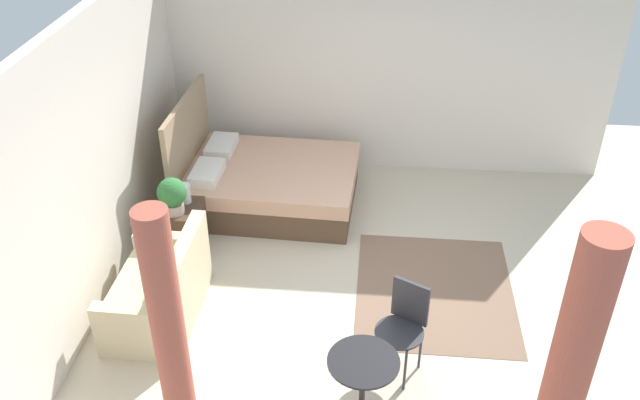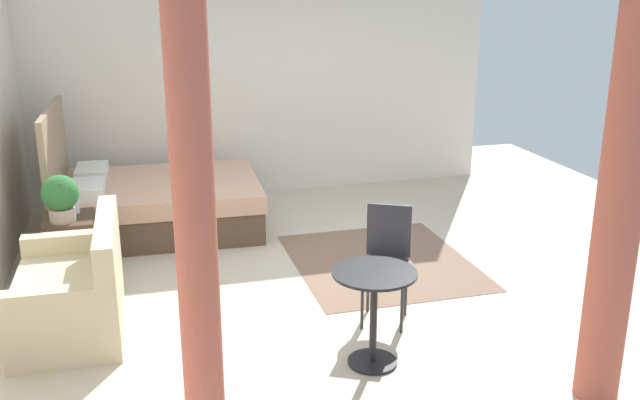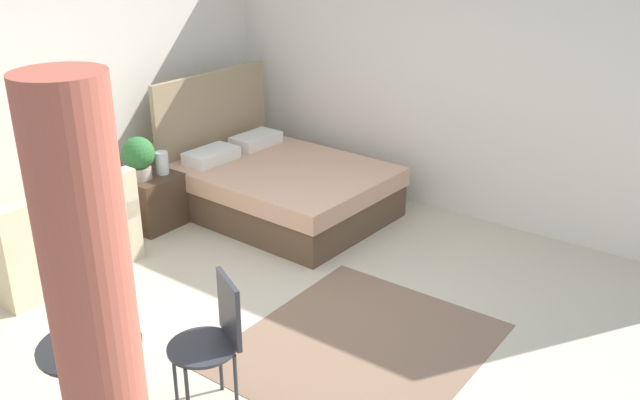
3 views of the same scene
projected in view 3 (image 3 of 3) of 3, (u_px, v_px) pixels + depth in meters
name	position (u px, v px, depth m)	size (l,w,h in m)	color
ground_plane	(294.00, 323.00, 5.29)	(8.34, 8.63, 0.02)	beige
wall_back	(50.00, 92.00, 6.29)	(8.34, 0.12, 2.76)	silver
wall_right	(462.00, 80.00, 6.73)	(0.12, 5.63, 2.76)	silver
area_rug	(360.00, 346.00, 5.00)	(1.85, 1.61, 0.01)	#7F604C
bed	(278.00, 185.00, 7.09)	(1.64, 2.11, 1.34)	brown
couch	(58.00, 242.00, 5.89)	(1.28, 0.79, 0.85)	beige
nightstand	(154.00, 201.00, 6.79)	(0.51, 0.43, 0.53)	#473323
potted_plant	(138.00, 156.00, 6.55)	(0.32, 0.32, 0.42)	tan
vase	(162.00, 163.00, 6.72)	(0.12, 0.12, 0.22)	silver
balcony_table	(94.00, 376.00, 3.92)	(0.58, 0.58, 0.69)	black
cafe_chair_near_window	(215.00, 333.00, 4.19)	(0.58, 0.58, 0.90)	#2D2D33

